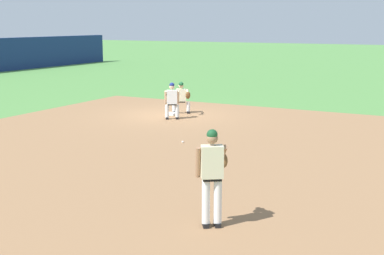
{
  "coord_description": "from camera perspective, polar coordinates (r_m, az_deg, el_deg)",
  "views": [
    {
      "loc": [
        -18.88,
        -10.98,
        3.74
      ],
      "look_at": [
        -7.27,
        -4.82,
        1.17
      ],
      "focal_mm": 50.0,
      "sensor_mm": 36.0,
      "label": 1
    }
  ],
  "objects": [
    {
      "name": "baseball",
      "position": [
        16.95,
        -1.0,
        -1.55
      ],
      "size": [
        0.07,
        0.07,
        0.07
      ],
      "primitive_type": "sphere",
      "color": "white",
      "rests_on": "ground"
    },
    {
      "name": "infield_dirt_patch",
      "position": [
        16.06,
        -0.87,
        -2.37
      ],
      "size": [
        18.0,
        18.0,
        0.01
      ],
      "primitive_type": "cube",
      "color": "#936B47",
      "rests_on": "ground"
    },
    {
      "name": "first_base_bag",
      "position": [
        22.15,
        -2.21,
        1.46
      ],
      "size": [
        0.38,
        0.38,
        0.09
      ],
      "primitive_type": "cube",
      "color": "white",
      "rests_on": "ground"
    },
    {
      "name": "baserunner",
      "position": [
        21.04,
        -2.15,
        3.01
      ],
      "size": [
        0.63,
        0.68,
        1.46
      ],
      "color": "black",
      "rests_on": "ground"
    },
    {
      "name": "first_baseman",
      "position": [
        22.35,
        -1.11,
        3.34
      ],
      "size": [
        0.81,
        1.04,
        1.34
      ],
      "color": "black",
      "rests_on": "ground"
    },
    {
      "name": "ground_plane",
      "position": [
        22.16,
        -2.21,
        1.35
      ],
      "size": [
        160.0,
        160.0,
        0.0
      ],
      "primitive_type": "plane",
      "color": "#518942"
    },
    {
      "name": "pitcher",
      "position": [
        9.84,
        2.21,
        -4.74
      ],
      "size": [
        0.84,
        0.57,
        1.86
      ],
      "color": "black",
      "rests_on": "ground"
    }
  ]
}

